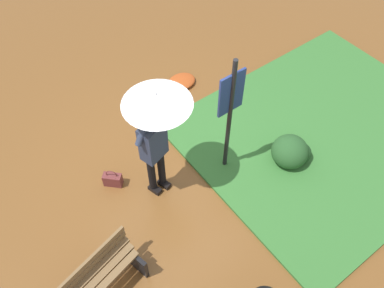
# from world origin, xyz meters

# --- Properties ---
(ground_plane) EXTENTS (18.00, 18.00, 0.00)m
(ground_plane) POSITION_xyz_m (0.00, 0.00, 0.00)
(ground_plane) COLOR brown
(grass_verge) EXTENTS (4.80, 4.00, 0.05)m
(grass_verge) POSITION_xyz_m (2.80, -1.00, 0.03)
(grass_verge) COLOR #387533
(grass_verge) RESTS_ON ground_plane
(person_with_umbrella) EXTENTS (0.96, 0.96, 2.04)m
(person_with_umbrella) POSITION_xyz_m (-0.21, -0.12, 1.55)
(person_with_umbrella) COLOR black
(person_with_umbrella) RESTS_ON ground_plane
(info_sign_post) EXTENTS (0.44, 0.07, 2.30)m
(info_sign_post) POSITION_xyz_m (0.86, -0.44, 1.44)
(info_sign_post) COLOR black
(info_sign_post) RESTS_ON ground_plane
(handbag) EXTENTS (0.31, 0.31, 0.37)m
(handbag) POSITION_xyz_m (-0.85, 0.35, 0.13)
(handbag) COLOR brown
(handbag) RESTS_ON ground_plane
(park_bench) EXTENTS (1.42, 0.69, 0.75)m
(park_bench) POSITION_xyz_m (-1.92, -1.09, 0.40)
(park_bench) COLOR black
(park_bench) RESTS_ON ground_plane
(shrub_cluster) EXTENTS (0.68, 0.62, 0.55)m
(shrub_cluster) POSITION_xyz_m (1.81, -1.05, 0.26)
(shrub_cluster) COLOR #285628
(shrub_cluster) RESTS_ON ground_plane
(leaf_pile_near_person) EXTENTS (0.58, 0.47, 0.13)m
(leaf_pile_near_person) POSITION_xyz_m (1.45, 1.63, 0.06)
(leaf_pile_near_person) COLOR #B74C1E
(leaf_pile_near_person) RESTS_ON ground_plane
(leaf_pile_by_bench) EXTENTS (0.52, 0.42, 0.12)m
(leaf_pile_by_bench) POSITION_xyz_m (0.22, 0.82, 0.06)
(leaf_pile_by_bench) COLOR gold
(leaf_pile_by_bench) RESTS_ON ground_plane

